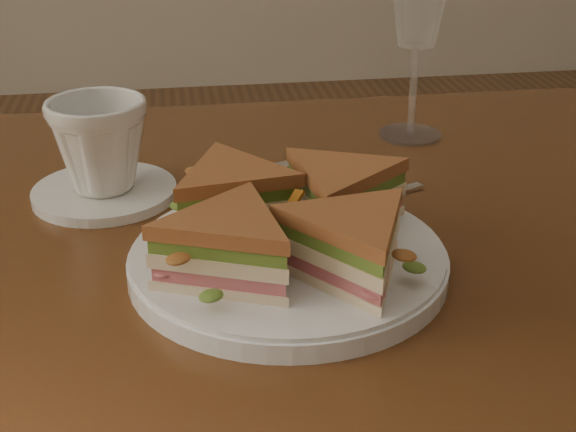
{
  "coord_description": "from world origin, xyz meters",
  "views": [
    {
      "loc": [
        -0.1,
        -0.62,
        1.08
      ],
      "look_at": [
        -0.01,
        -0.05,
        0.8
      ],
      "focal_mm": 50.0,
      "sensor_mm": 36.0,
      "label": 1
    }
  ],
  "objects_px": {
    "table": "(290,334)",
    "knife": "(218,182)",
    "coffee_cup": "(100,145)",
    "sandwich_wedges": "(288,222)",
    "plate": "(288,262)",
    "saucer": "(105,192)",
    "spoon": "(308,215)"
  },
  "relations": [
    {
      "from": "table",
      "to": "knife",
      "type": "height_order",
      "value": "knife"
    },
    {
      "from": "table",
      "to": "coffee_cup",
      "type": "relative_size",
      "value": 12.42
    },
    {
      "from": "knife",
      "to": "sandwich_wedges",
      "type": "bearing_deg",
      "value": -99.76
    },
    {
      "from": "plate",
      "to": "knife",
      "type": "bearing_deg",
      "value": 103.31
    },
    {
      "from": "plate",
      "to": "saucer",
      "type": "xyz_separation_m",
      "value": [
        -0.16,
        0.17,
        -0.0
      ]
    },
    {
      "from": "plate",
      "to": "coffee_cup",
      "type": "height_order",
      "value": "coffee_cup"
    },
    {
      "from": "sandwich_wedges",
      "to": "saucer",
      "type": "distance_m",
      "value": 0.24
    },
    {
      "from": "knife",
      "to": "saucer",
      "type": "xyz_separation_m",
      "value": [
        -0.11,
        -0.01,
        0.0
      ]
    },
    {
      "from": "sandwich_wedges",
      "to": "saucer",
      "type": "bearing_deg",
      "value": 132.41
    },
    {
      "from": "plate",
      "to": "sandwich_wedges",
      "type": "bearing_deg",
      "value": -69.44
    },
    {
      "from": "sandwich_wedges",
      "to": "spoon",
      "type": "height_order",
      "value": "sandwich_wedges"
    },
    {
      "from": "table",
      "to": "spoon",
      "type": "distance_m",
      "value": 0.11
    },
    {
      "from": "sandwich_wedges",
      "to": "coffee_cup",
      "type": "bearing_deg",
      "value": 132.41
    },
    {
      "from": "saucer",
      "to": "coffee_cup",
      "type": "bearing_deg",
      "value": 0.0
    },
    {
      "from": "table",
      "to": "sandwich_wedges",
      "type": "relative_size",
      "value": 4.35
    },
    {
      "from": "saucer",
      "to": "spoon",
      "type": "bearing_deg",
      "value": -22.84
    },
    {
      "from": "table",
      "to": "plate",
      "type": "bearing_deg",
      "value": -100.24
    },
    {
      "from": "sandwich_wedges",
      "to": "spoon",
      "type": "xyz_separation_m",
      "value": [
        0.03,
        0.09,
        -0.04
      ]
    },
    {
      "from": "sandwich_wedges",
      "to": "knife",
      "type": "distance_m",
      "value": 0.2
    },
    {
      "from": "table",
      "to": "coffee_cup",
      "type": "xyz_separation_m",
      "value": [
        -0.17,
        0.12,
        0.15
      ]
    },
    {
      "from": "coffee_cup",
      "to": "spoon",
      "type": "bearing_deg",
      "value": -14.06
    },
    {
      "from": "spoon",
      "to": "knife",
      "type": "xyz_separation_m",
      "value": [
        -0.08,
        0.1,
        -0.0
      ]
    },
    {
      "from": "sandwich_wedges",
      "to": "saucer",
      "type": "xyz_separation_m",
      "value": [
        -0.16,
        0.17,
        -0.04
      ]
    },
    {
      "from": "plate",
      "to": "knife",
      "type": "height_order",
      "value": "plate"
    },
    {
      "from": "knife",
      "to": "coffee_cup",
      "type": "xyz_separation_m",
      "value": [
        -0.11,
        -0.01,
        0.05
      ]
    },
    {
      "from": "plate",
      "to": "spoon",
      "type": "height_order",
      "value": "plate"
    },
    {
      "from": "table",
      "to": "plate",
      "type": "relative_size",
      "value": 4.58
    },
    {
      "from": "spoon",
      "to": "coffee_cup",
      "type": "relative_size",
      "value": 1.79
    },
    {
      "from": "plate",
      "to": "knife",
      "type": "relative_size",
      "value": 1.29
    },
    {
      "from": "knife",
      "to": "spoon",
      "type": "bearing_deg",
      "value": -74.02
    },
    {
      "from": "sandwich_wedges",
      "to": "table",
      "type": "bearing_deg",
      "value": 79.76
    },
    {
      "from": "knife",
      "to": "saucer",
      "type": "bearing_deg",
      "value": 164.42
    }
  ]
}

